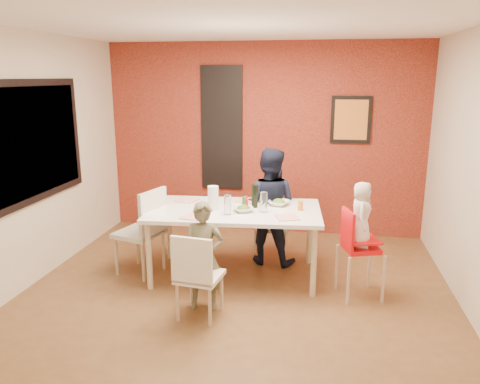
% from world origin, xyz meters
% --- Properties ---
extents(ground, '(4.50, 4.50, 0.00)m').
position_xyz_m(ground, '(0.00, 0.00, 0.00)').
color(ground, brown).
rests_on(ground, ground).
extents(ceiling, '(4.50, 4.50, 0.02)m').
position_xyz_m(ceiling, '(0.00, 0.00, 2.70)').
color(ceiling, white).
rests_on(ceiling, wall_back).
extents(wall_back, '(4.50, 0.02, 2.70)m').
position_xyz_m(wall_back, '(0.00, 2.25, 1.35)').
color(wall_back, beige).
rests_on(wall_back, ground).
extents(wall_front, '(4.50, 0.02, 2.70)m').
position_xyz_m(wall_front, '(0.00, -2.25, 1.35)').
color(wall_front, beige).
rests_on(wall_front, ground).
extents(wall_left, '(0.02, 4.50, 2.70)m').
position_xyz_m(wall_left, '(-2.25, 0.00, 1.35)').
color(wall_left, beige).
rests_on(wall_left, ground).
extents(brick_accent_wall, '(4.50, 0.02, 2.70)m').
position_xyz_m(brick_accent_wall, '(0.00, 2.23, 1.35)').
color(brick_accent_wall, maroon).
rests_on(brick_accent_wall, ground).
extents(picture_window_frame, '(0.05, 1.70, 1.30)m').
position_xyz_m(picture_window_frame, '(-2.22, 0.20, 1.55)').
color(picture_window_frame, black).
rests_on(picture_window_frame, wall_left).
extents(picture_window_pane, '(0.02, 1.55, 1.15)m').
position_xyz_m(picture_window_pane, '(-2.21, 0.20, 1.55)').
color(picture_window_pane, black).
rests_on(picture_window_pane, wall_left).
extents(glassblock_strip, '(0.55, 0.03, 1.70)m').
position_xyz_m(glassblock_strip, '(-0.60, 2.21, 1.50)').
color(glassblock_strip, silver).
rests_on(glassblock_strip, wall_back).
extents(glassblock_surround, '(0.60, 0.03, 1.76)m').
position_xyz_m(glassblock_surround, '(-0.60, 2.21, 1.50)').
color(glassblock_surround, black).
rests_on(glassblock_surround, wall_back).
extents(art_print_frame, '(0.54, 0.03, 0.64)m').
position_xyz_m(art_print_frame, '(1.20, 2.21, 1.65)').
color(art_print_frame, black).
rests_on(art_print_frame, wall_back).
extents(art_print_canvas, '(0.44, 0.01, 0.54)m').
position_xyz_m(art_print_canvas, '(1.20, 2.19, 1.65)').
color(art_print_canvas, orange).
rests_on(art_print_canvas, wall_back).
extents(dining_table, '(1.97, 1.20, 0.79)m').
position_xyz_m(dining_table, '(-0.11, 0.55, 0.72)').
color(dining_table, white).
rests_on(dining_table, ground).
extents(chair_near, '(0.44, 0.44, 0.84)m').
position_xyz_m(chair_near, '(-0.27, -0.51, 0.47)').
color(chair_near, white).
rests_on(chair_near, ground).
extents(chair_far, '(0.49, 0.49, 0.84)m').
position_xyz_m(chair_far, '(0.20, 1.25, 0.47)').
color(chair_far, silver).
rests_on(chair_far, ground).
extents(chair_left, '(0.58, 0.58, 1.01)m').
position_xyz_m(chair_left, '(-1.11, 0.42, 0.56)').
color(chair_left, beige).
rests_on(chair_left, ground).
extents(high_chair, '(0.48, 0.48, 0.93)m').
position_xyz_m(high_chair, '(1.22, 0.25, 0.56)').
color(high_chair, red).
rests_on(high_chair, ground).
extents(child_near, '(0.41, 0.28, 1.08)m').
position_xyz_m(child_near, '(-0.26, -0.27, 0.54)').
color(child_near, brown).
rests_on(child_near, ground).
extents(child_far, '(0.76, 0.64, 1.41)m').
position_xyz_m(child_far, '(0.23, 1.02, 0.71)').
color(child_far, black).
rests_on(child_far, ground).
extents(toddler, '(0.23, 0.34, 0.66)m').
position_xyz_m(toddler, '(1.24, 0.26, 0.88)').
color(toddler, white).
rests_on(toddler, high_chair).
extents(plate_near_left, '(0.29, 0.29, 0.01)m').
position_xyz_m(plate_near_left, '(-0.46, 0.16, 0.80)').
color(plate_near_left, white).
rests_on(plate_near_left, dining_table).
extents(plate_far_mid, '(0.27, 0.27, 0.01)m').
position_xyz_m(plate_far_mid, '(-0.03, 0.90, 0.80)').
color(plate_far_mid, white).
rests_on(plate_far_mid, dining_table).
extents(plate_near_right, '(0.28, 0.28, 0.01)m').
position_xyz_m(plate_near_right, '(0.50, 0.30, 0.80)').
color(plate_near_right, white).
rests_on(plate_near_right, dining_table).
extents(plate_far_left, '(0.28, 0.28, 0.01)m').
position_xyz_m(plate_far_left, '(-0.73, 0.79, 0.80)').
color(plate_far_left, white).
rests_on(plate_far_left, dining_table).
extents(salad_bowl_a, '(0.28, 0.28, 0.05)m').
position_xyz_m(salad_bowl_a, '(0.01, 0.46, 0.82)').
color(salad_bowl_a, white).
rests_on(salad_bowl_a, dining_table).
extents(salad_bowl_b, '(0.29, 0.29, 0.06)m').
position_xyz_m(salad_bowl_b, '(0.36, 0.78, 0.82)').
color(salad_bowl_b, white).
rests_on(salad_bowl_b, dining_table).
extents(wine_bottle, '(0.07, 0.07, 0.26)m').
position_xyz_m(wine_bottle, '(0.10, 0.65, 0.92)').
color(wine_bottle, black).
rests_on(wine_bottle, dining_table).
extents(wine_glass_a, '(0.08, 0.08, 0.22)m').
position_xyz_m(wine_glass_a, '(-0.14, 0.32, 0.90)').
color(wine_glass_a, silver).
rests_on(wine_glass_a, dining_table).
extents(wine_glass_b, '(0.08, 0.08, 0.22)m').
position_xyz_m(wine_glass_b, '(0.23, 0.48, 0.90)').
color(wine_glass_b, white).
rests_on(wine_glass_b, dining_table).
extents(paper_towel_roll, '(0.12, 0.12, 0.27)m').
position_xyz_m(paper_towel_roll, '(-0.33, 0.48, 0.92)').
color(paper_towel_roll, white).
rests_on(paper_towel_roll, dining_table).
extents(condiment_red, '(0.03, 0.03, 0.13)m').
position_xyz_m(condiment_red, '(0.04, 0.51, 0.86)').
color(condiment_red, red).
rests_on(condiment_red, dining_table).
extents(condiment_green, '(0.03, 0.03, 0.14)m').
position_xyz_m(condiment_green, '(-0.01, 0.58, 0.86)').
color(condiment_green, '#2B6A23').
rests_on(condiment_green, dining_table).
extents(condiment_brown, '(0.03, 0.03, 0.13)m').
position_xyz_m(condiment_brown, '(0.01, 0.64, 0.85)').
color(condiment_brown, brown).
rests_on(condiment_brown, dining_table).
extents(sippy_cup, '(0.06, 0.06, 0.10)m').
position_xyz_m(sippy_cup, '(0.62, 0.62, 0.84)').
color(sippy_cup, orange).
rests_on(sippy_cup, dining_table).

